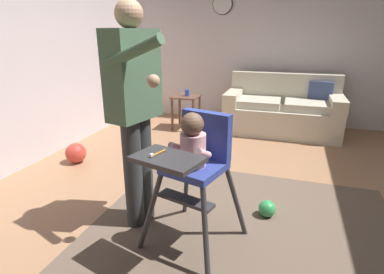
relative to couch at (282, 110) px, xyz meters
The scene contains 12 objects.
ground 2.46m from the couch, 97.64° to the right, with size 6.32×7.39×0.10m, color #A27452.
wall_far 1.13m from the couch, 121.82° to the left, with size 5.52×0.06×2.57m, color silver.
wall_left 3.56m from the couch, 142.20° to the right, with size 0.06×6.39×2.57m, color silver.
area_rug 2.96m from the couch, 93.13° to the right, with size 2.31×2.50×0.01m, color brown.
couch is the anchor object (origin of this frame).
high_chair 2.99m from the couch, 99.27° to the right, with size 0.74×0.83×0.98m.
adult_standing 3.03m from the couch, 108.92° to the right, with size 0.50×0.58×1.66m.
toy_ball 2.99m from the couch, 138.24° to the right, with size 0.23×0.23×0.23m, color #D13D33.
toy_ball_second 2.46m from the couch, 90.04° to the right, with size 0.14×0.14×0.14m, color green.
side_table 1.47m from the couch, 168.43° to the right, with size 0.40×0.40×0.52m.
sippy_cup 1.47m from the couch, 168.28° to the right, with size 0.07×0.07×0.10m, color #284CB7.
wall_clock 1.94m from the couch, 156.21° to the left, with size 0.33×0.04×0.33m.
Camera 1 is at (0.41, -2.34, 1.45)m, focal length 28.80 mm.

